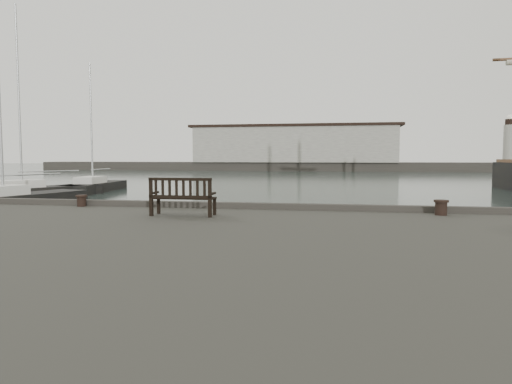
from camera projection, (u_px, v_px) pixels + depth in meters
ground at (250, 258)px, 14.19m from camera, size 400.00×400.00×0.00m
breakwater at (309, 152)px, 104.89m from camera, size 140.00×9.50×12.20m
bench at (183, 204)px, 12.23m from camera, size 1.73×0.61×0.99m
bollard_left at (82, 201)px, 14.55m from camera, size 0.37×0.37×0.37m
bollard_right at (441, 208)px, 12.35m from camera, size 0.47×0.47×0.41m
yacht_b at (30, 194)px, 35.41m from camera, size 6.90×11.70×15.15m
yacht_c at (11, 204)px, 28.44m from camera, size 4.84×10.59×13.76m
yacht_d at (95, 189)px, 41.92m from camera, size 3.73×9.89×12.12m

